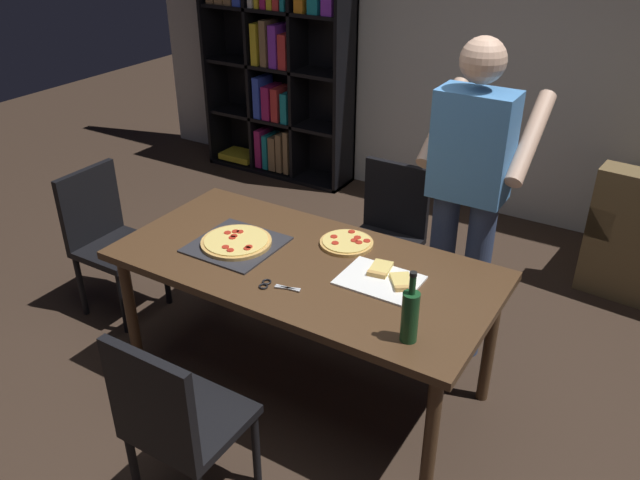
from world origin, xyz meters
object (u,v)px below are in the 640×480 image
(chair_left_end, at_px, (106,233))
(chair_near_camera, at_px, (175,419))
(dining_table, at_px, (304,274))
(second_pizza_plain, at_px, (347,243))
(chair_far_side, at_px, (388,228))
(person_serving_pizza, at_px, (469,187))
(pepperoni_pizza_on_tray, at_px, (236,243))
(kitchen_scissors, at_px, (273,285))
(bookshelf, at_px, (277,59))
(wine_bottle, at_px, (410,315))

(chair_left_end, bearing_deg, chair_near_camera, -33.63)
(dining_table, distance_m, second_pizza_plain, 0.28)
(chair_far_side, relative_size, person_serving_pizza, 0.51)
(pepperoni_pizza_on_tray, bearing_deg, second_pizza_plain, 32.28)
(dining_table, relative_size, kitchen_scissors, 9.38)
(dining_table, xyz_separation_m, kitchen_scissors, (-0.00, -0.26, 0.08))
(chair_far_side, distance_m, second_pizza_plain, 0.74)
(dining_table, bearing_deg, chair_left_end, 180.00)
(chair_far_side, height_order, bookshelf, bookshelf)
(dining_table, distance_m, person_serving_pizza, 0.96)
(person_serving_pizza, bearing_deg, chair_far_side, 157.89)
(chair_far_side, height_order, second_pizza_plain, chair_far_side)
(pepperoni_pizza_on_tray, distance_m, wine_bottle, 1.10)
(chair_far_side, bearing_deg, bookshelf, 141.30)
(chair_far_side, xyz_separation_m, chair_left_end, (-1.42, -0.94, 0.00))
(pepperoni_pizza_on_tray, xyz_separation_m, second_pizza_plain, (0.47, 0.30, -0.00))
(chair_near_camera, height_order, chair_left_end, same)
(pepperoni_pizza_on_tray, bearing_deg, wine_bottle, -13.47)
(pepperoni_pizza_on_tray, bearing_deg, chair_far_side, 68.98)
(kitchen_scissors, relative_size, second_pizza_plain, 0.73)
(chair_left_end, bearing_deg, wine_bottle, -8.02)
(chair_left_end, xyz_separation_m, bookshelf, (-0.38, 2.38, 0.52))
(chair_left_end, bearing_deg, chair_far_side, 33.63)
(person_serving_pizza, height_order, wine_bottle, person_serving_pizza)
(chair_left_end, height_order, bookshelf, bookshelf)
(dining_table, relative_size, chair_near_camera, 2.07)
(chair_left_end, height_order, kitchen_scissors, chair_left_end)
(chair_left_end, relative_size, second_pizza_plain, 3.31)
(dining_table, xyz_separation_m, chair_far_side, (0.00, 0.94, -0.17))
(chair_left_end, height_order, second_pizza_plain, chair_left_end)
(bookshelf, distance_m, wine_bottle, 3.65)
(pepperoni_pizza_on_tray, height_order, second_pizza_plain, pepperoni_pizza_on_tray)
(chair_near_camera, height_order, second_pizza_plain, chair_near_camera)
(person_serving_pizza, distance_m, wine_bottle, 1.04)
(person_serving_pizza, bearing_deg, kitchen_scissors, -118.95)
(bookshelf, distance_m, kitchen_scissors, 3.20)
(chair_left_end, relative_size, kitchen_scissors, 4.54)
(bookshelf, bearing_deg, second_pizza_plain, -48.37)
(chair_far_side, bearing_deg, person_serving_pizza, -22.11)
(chair_far_side, distance_m, kitchen_scissors, 1.22)
(pepperoni_pizza_on_tray, relative_size, second_pizza_plain, 1.53)
(second_pizza_plain, bearing_deg, bookshelf, 131.63)
(second_pizza_plain, bearing_deg, wine_bottle, -43.00)
(person_serving_pizza, relative_size, wine_bottle, 5.54)
(chair_near_camera, distance_m, wine_bottle, 1.01)
(dining_table, bearing_deg, wine_bottle, -23.37)
(chair_far_side, distance_m, bookshelf, 2.36)
(wine_bottle, bearing_deg, person_serving_pizza, 98.03)
(person_serving_pizza, xyz_separation_m, second_pizza_plain, (-0.45, -0.47, -0.24))
(dining_table, bearing_deg, person_serving_pizza, 53.10)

